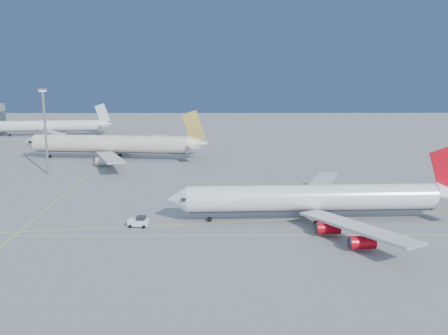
# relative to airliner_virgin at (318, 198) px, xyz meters

# --- Properties ---
(ground) EXTENTS (500.00, 500.00, 0.00)m
(ground) POSITION_rel_airliner_virgin_xyz_m (-22.58, 3.88, -4.89)
(ground) COLOR slate
(ground) RESTS_ON ground
(taxiway_lines) EXTENTS (118.86, 140.00, 0.02)m
(taxiway_lines) POSITION_rel_airliner_virgin_xyz_m (-37.29, 10.22, -4.88)
(taxiway_lines) COLOR yellow
(taxiway_lines) RESTS_ON ground
(airliner_virgin) EXTENTS (65.78, 59.08, 16.23)m
(airliner_virgin) POSITION_rel_airliner_virgin_xyz_m (0.00, 0.00, 0.00)
(airliner_virgin) COLOR white
(airliner_virgin) RESTS_ON ground
(airliner_etihad) EXTENTS (69.27, 63.67, 18.07)m
(airliner_etihad) POSITION_rel_airliner_virgin_xyz_m (-59.68, 73.18, 0.61)
(airliner_etihad) COLOR beige
(airliner_etihad) RESTS_ON ground
(airliner_third) EXTENTS (57.46, 52.69, 15.41)m
(airliner_third) POSITION_rel_airliner_virgin_xyz_m (-102.88, 136.05, -0.23)
(airliner_third) COLOR white
(airliner_third) RESTS_ON ground
(pushback_tug) EXTENTS (4.37, 2.94, 2.34)m
(pushback_tug) POSITION_rel_airliner_virgin_xyz_m (-38.52, -4.54, -3.81)
(pushback_tug) COLOR white
(pushback_tug) RESTS_ON ground
(light_mast) EXTENTS (2.29, 2.29, 26.46)m
(light_mast) POSITION_rel_airliner_virgin_xyz_m (-75.16, 47.29, 10.72)
(light_mast) COLOR gray
(light_mast) RESTS_ON ground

